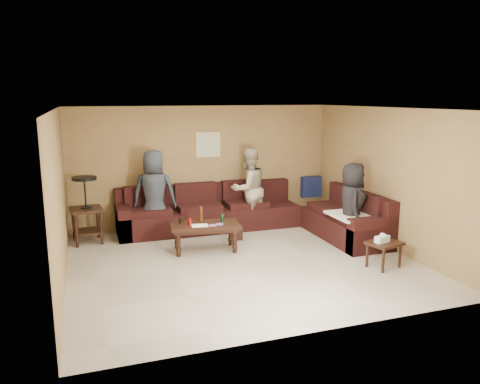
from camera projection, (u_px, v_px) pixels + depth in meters
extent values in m
plane|color=#ACA592|center=(242.00, 262.00, 7.74)|extent=(5.50, 5.50, 0.00)
cube|color=white|center=(242.00, 112.00, 7.24)|extent=(5.50, 5.00, 0.10)
cube|color=olive|center=(204.00, 166.00, 9.80)|extent=(5.50, 0.10, 2.50)
cube|color=olive|center=(316.00, 229.00, 5.17)|extent=(5.50, 0.10, 2.50)
cube|color=olive|center=(59.00, 200.00, 6.62)|extent=(0.10, 5.00, 2.50)
cube|color=olive|center=(388.00, 178.00, 8.35)|extent=(0.10, 5.00, 2.50)
cube|color=black|center=(210.00, 219.00, 9.59)|extent=(3.70, 0.90, 0.45)
cube|color=black|center=(205.00, 194.00, 9.81)|extent=(3.70, 0.24, 0.45)
cube|color=black|center=(123.00, 221.00, 9.03)|extent=(0.24, 0.90, 0.63)
cube|color=black|center=(345.00, 227.00, 8.97)|extent=(0.90, 2.00, 0.45)
cube|color=black|center=(361.00, 203.00, 8.98)|extent=(0.24, 2.00, 0.45)
cube|color=black|center=(372.00, 235.00, 8.14)|extent=(0.90, 0.24, 0.63)
cube|color=#131A3C|center=(311.00, 187.00, 10.21)|extent=(0.45, 0.14, 0.45)
cube|color=white|center=(359.00, 215.00, 8.48)|extent=(1.00, 0.85, 0.04)
cube|color=black|center=(205.00, 225.00, 8.21)|extent=(1.26, 0.75, 0.07)
cube|color=black|center=(205.00, 229.00, 8.22)|extent=(1.17, 0.65, 0.05)
cylinder|color=black|center=(178.00, 244.00, 7.96)|extent=(0.08, 0.08, 0.43)
cylinder|color=black|center=(235.00, 241.00, 8.14)|extent=(0.08, 0.08, 0.43)
cylinder|color=black|center=(177.00, 237.00, 8.38)|extent=(0.08, 0.08, 0.43)
cylinder|color=black|center=(230.00, 234.00, 8.56)|extent=(0.08, 0.08, 0.43)
cylinder|color=red|center=(190.00, 222.00, 8.09)|extent=(0.07, 0.07, 0.12)
cylinder|color=#11622C|center=(222.00, 218.00, 8.36)|extent=(0.07, 0.07, 0.12)
cylinder|color=#3A1F0D|center=(201.00, 214.00, 8.29)|extent=(0.07, 0.07, 0.28)
cylinder|color=black|center=(181.00, 220.00, 8.20)|extent=(0.08, 0.08, 0.11)
cube|color=white|center=(200.00, 226.00, 8.06)|extent=(0.31, 0.26, 0.00)
cylinder|color=#CB4786|center=(213.00, 225.00, 8.07)|extent=(0.14, 0.14, 0.01)
cylinder|color=#CB4786|center=(220.00, 224.00, 8.14)|extent=(0.14, 0.14, 0.01)
cube|color=black|center=(86.00, 210.00, 8.63)|extent=(0.60, 0.60, 0.05)
cube|color=black|center=(88.00, 231.00, 8.72)|extent=(0.53, 0.53, 0.03)
cylinder|color=black|center=(76.00, 230.00, 8.41)|extent=(0.05, 0.05, 0.64)
cylinder|color=black|center=(101.00, 228.00, 8.59)|extent=(0.05, 0.05, 0.64)
cylinder|color=black|center=(74.00, 225.00, 8.80)|extent=(0.05, 0.05, 0.64)
cylinder|color=black|center=(98.00, 222.00, 8.98)|extent=(0.05, 0.05, 0.64)
cylinder|color=black|center=(86.00, 207.00, 8.63)|extent=(0.20, 0.20, 0.03)
cylinder|color=black|center=(85.00, 192.00, 8.57)|extent=(0.03, 0.03, 0.53)
cylinder|color=black|center=(84.00, 178.00, 8.52)|extent=(0.44, 0.44, 0.05)
cube|color=black|center=(384.00, 243.00, 7.42)|extent=(0.60, 0.54, 0.05)
cylinder|color=black|center=(383.00, 260.00, 7.22)|extent=(0.05, 0.05, 0.40)
cylinder|color=black|center=(400.00, 255.00, 7.45)|extent=(0.05, 0.05, 0.40)
cylinder|color=black|center=(367.00, 255.00, 7.48)|extent=(0.05, 0.05, 0.40)
cylinder|color=black|center=(384.00, 250.00, 7.70)|extent=(0.05, 0.05, 0.40)
cube|color=white|center=(382.00, 239.00, 7.39)|extent=(0.26, 0.18, 0.10)
cube|color=white|center=(382.00, 235.00, 7.38)|extent=(0.06, 0.04, 0.05)
cube|color=black|center=(237.00, 233.00, 8.95)|extent=(0.27, 0.27, 0.26)
cube|color=tan|center=(208.00, 145.00, 9.73)|extent=(0.52, 0.03, 0.52)
cube|color=beige|center=(208.00, 145.00, 9.71)|extent=(0.44, 0.01, 0.44)
imported|color=#272E37|center=(154.00, 194.00, 9.00)|extent=(0.94, 0.73, 1.70)
imported|color=gray|center=(248.00, 189.00, 9.53)|extent=(0.97, 0.85, 1.68)
imported|color=black|center=(352.00, 205.00, 8.39)|extent=(0.75, 0.88, 1.54)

